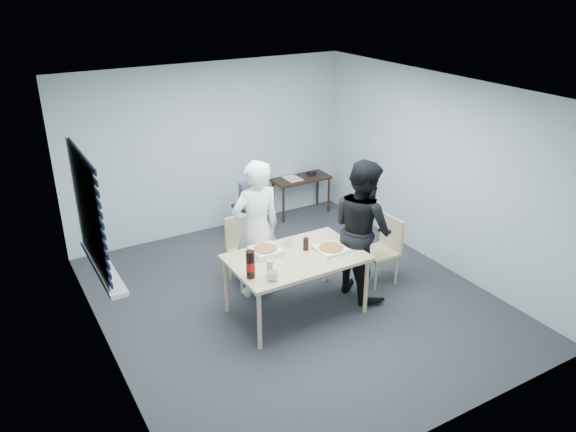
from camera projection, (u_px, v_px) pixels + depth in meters
room at (92, 219)px, 5.78m from camera, size 5.00×5.00×5.00m
dining_table at (296, 261)px, 6.53m from camera, size 1.55×0.98×0.75m
chair_far at (244, 245)px, 7.31m from camera, size 0.42×0.42×0.89m
chair_right at (385, 245)px, 7.30m from camera, size 0.42×0.42×0.89m
person_white at (256, 229)px, 6.87m from camera, size 0.65×0.42×1.77m
person_black at (362, 229)px, 6.88m from camera, size 0.47×0.86×1.77m
side_table at (301, 182)px, 9.32m from camera, size 0.96×0.43×0.64m
stool at (249, 213)px, 8.42m from camera, size 0.40×0.40×0.56m
backpack at (249, 195)px, 8.29m from camera, size 0.27×0.20×0.37m
pizza_box_a at (266, 251)px, 6.54m from camera, size 0.32×0.32×0.08m
pizza_box_b at (331, 249)px, 6.63m from camera, size 0.34×0.34×0.05m
mug_a at (273, 276)px, 5.99m from camera, size 0.17×0.17×0.10m
mug_b at (288, 242)px, 6.74m from camera, size 0.10×0.10×0.09m
cola_glass at (306, 244)px, 6.63m from camera, size 0.09×0.09×0.15m
soda_bottle at (251, 265)px, 6.00m from camera, size 0.10×0.10×0.32m
plastic_cups at (270, 268)px, 6.07m from camera, size 0.09×0.09×0.18m
rubber_band at (329, 262)px, 6.37m from camera, size 0.06×0.06×0.00m
papers at (293, 178)px, 9.24m from camera, size 0.33×0.39×0.01m
black_box at (312, 173)px, 9.40m from camera, size 0.15×0.11×0.06m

